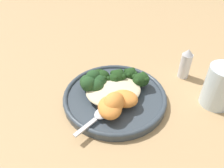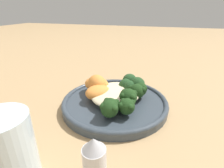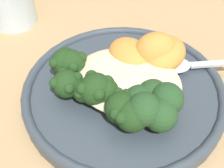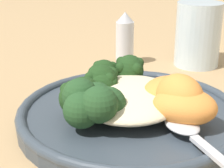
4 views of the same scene
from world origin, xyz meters
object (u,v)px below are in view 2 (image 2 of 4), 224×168
object	(u,v)px
broccoli_stalk_0	(110,106)
broccoli_stalk_3	(122,100)
broccoli_stalk_2	(123,104)
sweet_potato_chunk_1	(97,84)
plate	(117,103)
kale_tuft	(132,85)
quinoa_mound	(115,94)
salt_shaker	(95,167)
water_glass	(7,150)
broccoli_stalk_7	(133,90)
sweet_potato_chunk_0	(98,92)
spoon	(99,85)
broccoli_stalk_5	(124,95)
sweet_potato_chunk_2	(97,84)
broccoli_stalk_6	(131,92)
broccoli_stalk_1	(110,104)
broccoli_stalk_4	(126,97)

from	to	relation	value
broccoli_stalk_0	broccoli_stalk_3	xyz separation A→B (m)	(-0.04, 0.02, -0.00)
broccoli_stalk_2	sweet_potato_chunk_1	world-z (taller)	sweet_potato_chunk_1
plate	kale_tuft	size ratio (longest dim) A/B	3.85
quinoa_mound	salt_shaker	size ratio (longest dim) A/B	1.52
sweet_potato_chunk_1	kale_tuft	distance (m)	0.09
plate	water_glass	size ratio (longest dim) A/B	2.45
broccoli_stalk_7	sweet_potato_chunk_1	world-z (taller)	broccoli_stalk_7
quinoa_mound	sweet_potato_chunk_0	world-z (taller)	sweet_potato_chunk_0
broccoli_stalk_7	spoon	distance (m)	0.10
spoon	quinoa_mound	bearing A→B (deg)	-159.69
sweet_potato_chunk_0	salt_shaker	xyz separation A→B (m)	(0.20, 0.08, 0.01)
broccoli_stalk_5	sweet_potato_chunk_2	world-z (taller)	sweet_potato_chunk_2
broccoli_stalk_2	salt_shaker	xyz separation A→B (m)	(0.17, 0.01, 0.01)
broccoli_stalk_3	spoon	bearing A→B (deg)	171.73
broccoli_stalk_2	broccoli_stalk_6	bearing A→B (deg)	133.60
sweet_potato_chunk_2	broccoli_stalk_6	bearing A→B (deg)	86.04
broccoli_stalk_2	broccoli_stalk_7	world-z (taller)	broccoli_stalk_7
broccoli_stalk_2	salt_shaker	world-z (taller)	salt_shaker
broccoli_stalk_1	sweet_potato_chunk_0	xyz separation A→B (m)	(-0.04, -0.05, -0.00)
kale_tuft	salt_shaker	size ratio (longest dim) A/B	0.75
broccoli_stalk_5	sweet_potato_chunk_1	world-z (taller)	sweet_potato_chunk_1
quinoa_mound	salt_shaker	bearing A→B (deg)	9.66
broccoli_stalk_1	broccoli_stalk_4	distance (m)	0.05
broccoli_stalk_7	spoon	bearing A→B (deg)	138.54
broccoli_stalk_1	salt_shaker	size ratio (longest dim) A/B	1.33
sweet_potato_chunk_2	salt_shaker	size ratio (longest dim) A/B	0.63
broccoli_stalk_2	sweet_potato_chunk_0	bearing A→B (deg)	-158.93
quinoa_mound	spoon	size ratio (longest dim) A/B	1.35
broccoli_stalk_3	broccoli_stalk_4	distance (m)	0.01
quinoa_mound	broccoli_stalk_6	bearing A→B (deg)	105.92
broccoli_stalk_0	sweet_potato_chunk_0	xyz separation A→B (m)	(-0.05, -0.05, 0.00)
broccoli_stalk_7	broccoli_stalk_4	bearing A→B (deg)	-126.57
broccoli_stalk_5	sweet_potato_chunk_2	bearing A→B (deg)	171.37
plate	sweet_potato_chunk_2	size ratio (longest dim) A/B	4.60
salt_shaker	sweet_potato_chunk_0	bearing A→B (deg)	-159.20
kale_tuft	spoon	world-z (taller)	kale_tuft
broccoli_stalk_4	spoon	world-z (taller)	broccoli_stalk_4
broccoli_stalk_0	salt_shaker	size ratio (longest dim) A/B	1.42
salt_shaker	broccoli_stalk_7	bearing A→B (deg)	179.79
plate	broccoli_stalk_7	bearing A→B (deg)	126.21
broccoli_stalk_1	sweet_potato_chunk_2	distance (m)	0.10
broccoli_stalk_0	sweet_potato_chunk_1	bearing A→B (deg)	-161.37
broccoli_stalk_1	sweet_potato_chunk_0	world-z (taller)	broccoli_stalk_1
broccoli_stalk_2	sweet_potato_chunk_0	xyz separation A→B (m)	(-0.03, -0.07, 0.00)
broccoli_stalk_2	broccoli_stalk_5	xyz separation A→B (m)	(-0.04, -0.01, -0.00)
plate	quinoa_mound	world-z (taller)	quinoa_mound
broccoli_stalk_2	sweet_potato_chunk_0	world-z (taller)	broccoli_stalk_2
quinoa_mound	sweet_potato_chunk_1	world-z (taller)	sweet_potato_chunk_1
broccoli_stalk_2	water_glass	distance (m)	0.22
broccoli_stalk_3	broccoli_stalk_4	world-z (taller)	broccoli_stalk_4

